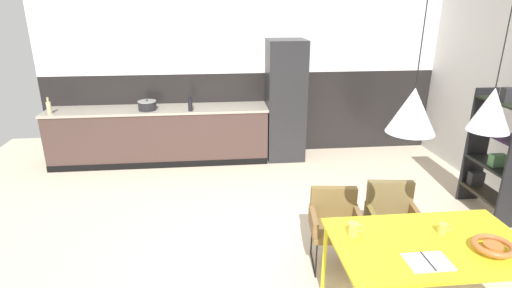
{
  "coord_description": "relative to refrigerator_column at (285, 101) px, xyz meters",
  "views": [
    {
      "loc": [
        -0.54,
        -3.28,
        2.5
      ],
      "look_at": [
        -0.12,
        0.78,
        1.04
      ],
      "focal_mm": 28.13,
      "sensor_mm": 36.0,
      "label": 1
    }
  ],
  "objects": [
    {
      "name": "mug_wide_latte",
      "position": [
        0.64,
        -3.67,
        -0.18
      ],
      "size": [
        0.11,
        0.07,
        0.09
      ],
      "color": "gold",
      "rests_on": "dining_table"
    },
    {
      "name": "refrigerator_column",
      "position": [
        0.0,
        0.0,
        0.0
      ],
      "size": [
        0.6,
        0.6,
        1.94
      ],
      "primitive_type": "cube",
      "color": "#232326",
      "rests_on": "ground"
    },
    {
      "name": "pendant_lamp_over_table_far",
      "position": [
        0.79,
        -3.75,
        0.81
      ],
      "size": [
        0.29,
        0.29,
        1.08
      ],
      "color": "black"
    },
    {
      "name": "open_shelf_unit",
      "position": [
        2.18,
        -2.14,
        -0.17
      ],
      "size": [
        0.3,
        0.76,
        1.59
      ],
      "rotation": [
        0.0,
        0.0,
        -1.57
      ],
      "color": "black",
      "rests_on": "ground"
    },
    {
      "name": "dining_table",
      "position": [
        0.49,
        -3.79,
        -0.28
      ],
      "size": [
        1.5,
        0.9,
        0.74
      ],
      "color": "yellow",
      "rests_on": "ground"
    },
    {
      "name": "pendant_lamp_over_table_near",
      "position": [
        0.19,
        -3.79,
        0.83
      ],
      "size": [
        0.33,
        0.33,
        1.06
      ],
      "color": "black"
    },
    {
      "name": "cooking_pot",
      "position": [
        -2.19,
        -0.1,
        0.0
      ],
      "size": [
        0.28,
        0.28,
        0.17
      ],
      "color": "black",
      "rests_on": "kitchen_counter"
    },
    {
      "name": "fruit_bowl",
      "position": [
        0.88,
        -3.95,
        -0.18
      ],
      "size": [
        0.3,
        0.3,
        0.08
      ],
      "color": "#B2662D",
      "rests_on": "dining_table"
    },
    {
      "name": "back_wall_splashback_dark",
      "position": [
        -0.59,
        0.36,
        -0.28
      ],
      "size": [
        6.64,
        0.12,
        1.38
      ],
      "primitive_type": "cube",
      "color": "black",
      "rests_on": "ground"
    },
    {
      "name": "open_book",
      "position": [
        0.34,
        -4.02,
        -0.22
      ],
      "size": [
        0.31,
        0.23,
        0.02
      ],
      "color": "white",
      "rests_on": "dining_table"
    },
    {
      "name": "bottle_vinegar_dark",
      "position": [
        -1.52,
        -0.23,
        0.04
      ],
      "size": [
        0.07,
        0.07,
        0.29
      ],
      "color": "black",
      "rests_on": "kitchen_counter"
    },
    {
      "name": "kitchen_counter",
      "position": [
        -2.04,
        -0.0,
        -0.52
      ],
      "size": [
        3.47,
        0.63,
        0.9
      ],
      "color": "#422F2B",
      "rests_on": "ground"
    },
    {
      "name": "armchair_near_window",
      "position": [
        -0.0,
        -2.93,
        -0.48
      ],
      "size": [
        0.54,
        0.52,
        0.76
      ],
      "rotation": [
        0.0,
        0.0,
        3.02
      ],
      "color": "brown",
      "rests_on": "ground"
    },
    {
      "name": "mug_dark_espresso",
      "position": [
        -0.08,
        -3.63,
        -0.17
      ],
      "size": [
        0.13,
        0.09,
        0.11
      ],
      "color": "gold",
      "rests_on": "dining_table"
    },
    {
      "name": "bottle_wine_green",
      "position": [
        -3.62,
        -0.17,
        0.03
      ],
      "size": [
        0.07,
        0.07,
        0.25
      ],
      "color": "tan",
      "rests_on": "kitchen_counter"
    },
    {
      "name": "ground_plane",
      "position": [
        -0.59,
        -3.01,
        -0.97
      ],
      "size": [
        8.92,
        8.92,
        0.0
      ],
      "primitive_type": "plane",
      "color": "beige"
    },
    {
      "name": "back_wall_panel_upper",
      "position": [
        -0.59,
        0.36,
        1.1
      ],
      "size": [
        6.64,
        0.12,
        1.38
      ],
      "primitive_type": "cube",
      "color": "silver",
      "rests_on": "back_wall_splashback_dark"
    },
    {
      "name": "armchair_by_stool",
      "position": [
        0.58,
        -2.91,
        -0.47
      ],
      "size": [
        0.54,
        0.53,
        0.8
      ],
      "rotation": [
        0.0,
        0.0,
        3.01
      ],
      "color": "brown",
      "rests_on": "ground"
    }
  ]
}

